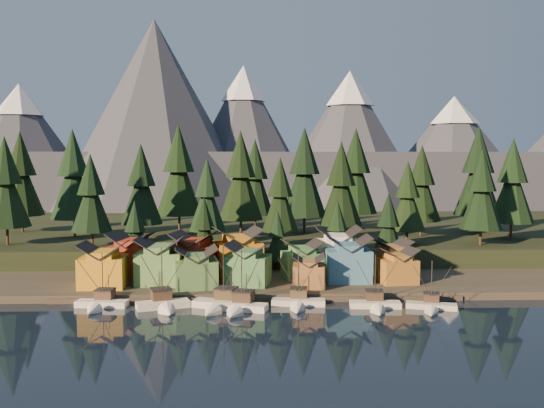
{
  "coord_description": "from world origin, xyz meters",
  "views": [
    {
      "loc": [
        -0.8,
        -99.93,
        28.07
      ],
      "look_at": [
        3.4,
        30.0,
        17.8
      ],
      "focal_mm": 40.0,
      "sensor_mm": 36.0,
      "label": 1
    }
  ],
  "objects_px": {
    "boat_3": "(239,299)",
    "house_back_0": "(132,254)",
    "house_front_0": "(103,264)",
    "boat_6": "(431,300)",
    "boat_0": "(100,297)",
    "boat_1": "(164,296)",
    "boat_2": "(220,297)",
    "boat_5": "(376,298)",
    "boat_4": "(298,296)",
    "house_back_1": "(194,254)",
    "house_front_1": "(160,259)"
  },
  "relations": [
    {
      "from": "boat_2",
      "to": "boat_6",
      "type": "bearing_deg",
      "value": 16.62
    },
    {
      "from": "boat_5",
      "to": "house_front_0",
      "type": "bearing_deg",
      "value": 169.51
    },
    {
      "from": "house_back_1",
      "to": "house_back_0",
      "type": "bearing_deg",
      "value": -171.7
    },
    {
      "from": "boat_2",
      "to": "boat_4",
      "type": "height_order",
      "value": "boat_2"
    },
    {
      "from": "boat_0",
      "to": "boat_1",
      "type": "distance_m",
      "value": 12.1
    },
    {
      "from": "house_front_1",
      "to": "house_back_0",
      "type": "xyz_separation_m",
      "value": [
        -7.22,
        6.92,
        0.13
      ]
    },
    {
      "from": "boat_0",
      "to": "boat_2",
      "type": "xyz_separation_m",
      "value": [
        22.28,
        -1.68,
        0.27
      ]
    },
    {
      "from": "boat_2",
      "to": "house_front_0",
      "type": "height_order",
      "value": "boat_2"
    },
    {
      "from": "boat_1",
      "to": "boat_4",
      "type": "bearing_deg",
      "value": -15.84
    },
    {
      "from": "boat_0",
      "to": "house_front_0",
      "type": "bearing_deg",
      "value": 106.51
    },
    {
      "from": "boat_2",
      "to": "boat_6",
      "type": "height_order",
      "value": "boat_2"
    },
    {
      "from": "boat_3",
      "to": "house_back_1",
      "type": "distance_m",
      "value": 26.33
    },
    {
      "from": "boat_3",
      "to": "house_front_1",
      "type": "bearing_deg",
      "value": 148.47
    },
    {
      "from": "boat_2",
      "to": "house_front_1",
      "type": "relative_size",
      "value": 1.3
    },
    {
      "from": "boat_0",
      "to": "house_front_0",
      "type": "relative_size",
      "value": 1.23
    },
    {
      "from": "house_back_1",
      "to": "boat_0",
      "type": "bearing_deg",
      "value": -115.49
    },
    {
      "from": "boat_2",
      "to": "boat_4",
      "type": "distance_m",
      "value": 14.64
    },
    {
      "from": "boat_1",
      "to": "boat_3",
      "type": "height_order",
      "value": "boat_1"
    },
    {
      "from": "boat_0",
      "to": "boat_3",
      "type": "bearing_deg",
      "value": -1.04
    },
    {
      "from": "boat_2",
      "to": "boat_5",
      "type": "distance_m",
      "value": 28.77
    },
    {
      "from": "boat_2",
      "to": "house_front_1",
      "type": "xyz_separation_m",
      "value": [
        -13.17,
        15.96,
        4.22
      ]
    },
    {
      "from": "boat_2",
      "to": "house_front_1",
      "type": "bearing_deg",
      "value": 148.63
    },
    {
      "from": "boat_2",
      "to": "boat_0",
      "type": "bearing_deg",
      "value": -165.2
    },
    {
      "from": "boat_5",
      "to": "house_front_1",
      "type": "xyz_separation_m",
      "value": [
        -41.93,
        16.58,
        4.54
      ]
    },
    {
      "from": "house_front_1",
      "to": "house_back_1",
      "type": "height_order",
      "value": "house_back_1"
    },
    {
      "from": "boat_2",
      "to": "house_front_0",
      "type": "xyz_separation_m",
      "value": [
        -24.3,
        13.17,
        3.86
      ]
    },
    {
      "from": "boat_5",
      "to": "house_back_1",
      "type": "bearing_deg",
      "value": 151.52
    },
    {
      "from": "boat_4",
      "to": "boat_3",
      "type": "bearing_deg",
      "value": -157.11
    },
    {
      "from": "house_front_1",
      "to": "house_back_1",
      "type": "bearing_deg",
      "value": 46.22
    },
    {
      "from": "boat_3",
      "to": "boat_2",
      "type": "bearing_deg",
      "value": 168.99
    },
    {
      "from": "boat_4",
      "to": "boat_6",
      "type": "distance_m",
      "value": 24.41
    },
    {
      "from": "house_front_1",
      "to": "boat_5",
      "type": "bearing_deg",
      "value": -18.89
    },
    {
      "from": "boat_1",
      "to": "house_front_0",
      "type": "bearing_deg",
      "value": 119.12
    },
    {
      "from": "house_front_0",
      "to": "boat_1",
      "type": "bearing_deg",
      "value": -43.04
    },
    {
      "from": "boat_2",
      "to": "house_back_1",
      "type": "distance_m",
      "value": 23.47
    },
    {
      "from": "house_back_1",
      "to": "boat_5",
      "type": "bearing_deg",
      "value": -20.75
    },
    {
      "from": "boat_6",
      "to": "boat_2",
      "type": "bearing_deg",
      "value": -166.37
    },
    {
      "from": "boat_1",
      "to": "boat_5",
      "type": "height_order",
      "value": "boat_1"
    },
    {
      "from": "house_front_1",
      "to": "boat_4",
      "type": "bearing_deg",
      "value": -24.77
    },
    {
      "from": "boat_3",
      "to": "house_back_0",
      "type": "height_order",
      "value": "house_back_0"
    },
    {
      "from": "boat_5",
      "to": "house_front_0",
      "type": "height_order",
      "value": "house_front_0"
    },
    {
      "from": "boat_3",
      "to": "boat_6",
      "type": "height_order",
      "value": "boat_3"
    },
    {
      "from": "boat_0",
      "to": "boat_5",
      "type": "relative_size",
      "value": 1.03
    },
    {
      "from": "boat_3",
      "to": "house_front_0",
      "type": "relative_size",
      "value": 1.35
    },
    {
      "from": "house_front_0",
      "to": "boat_3",
      "type": "bearing_deg",
      "value": -28.87
    },
    {
      "from": "boat_3",
      "to": "house_front_1",
      "type": "height_order",
      "value": "house_front_1"
    },
    {
      "from": "boat_6",
      "to": "house_back_0",
      "type": "relative_size",
      "value": 0.97
    },
    {
      "from": "boat_0",
      "to": "house_front_0",
      "type": "distance_m",
      "value": 12.37
    },
    {
      "from": "boat_0",
      "to": "boat_4",
      "type": "height_order",
      "value": "boat_0"
    },
    {
      "from": "boat_5",
      "to": "house_back_0",
      "type": "relative_size",
      "value": 1.05
    }
  ]
}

